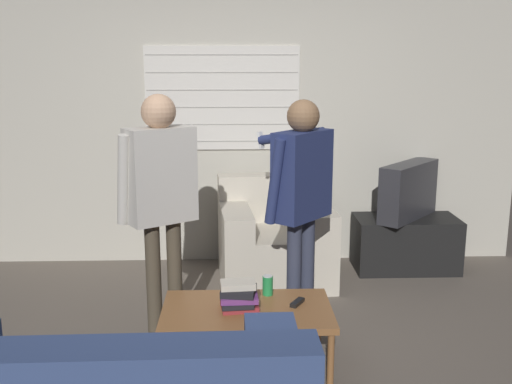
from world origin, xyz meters
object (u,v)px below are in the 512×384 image
object	(u,v)px
person_left_standing	(161,187)
book_stack	(239,296)
spare_remote	(298,302)
soda_can	(268,285)
person_right_standing	(301,186)
coffee_table	(247,314)
tv	(408,191)
armchair_beige	(274,240)

from	to	relation	value
person_left_standing	book_stack	size ratio (longest dim) A/B	7.00
spare_remote	soda_can	bearing A→B (deg)	168.62
person_left_standing	person_right_standing	xyz separation A→B (m)	(0.93, 0.14, -0.03)
person_left_standing	person_right_standing	bearing A→B (deg)	-24.34
spare_remote	person_left_standing	bearing A→B (deg)	-174.21
person_left_standing	coffee_table	bearing A→B (deg)	-72.84
person_right_standing	book_stack	bearing A→B (deg)	-173.78
spare_remote	book_stack	bearing A→B (deg)	-139.46
spare_remote	tv	bearing A→B (deg)	87.33
coffee_table	book_stack	world-z (taller)	book_stack
person_right_standing	person_left_standing	bearing A→B (deg)	139.90
soda_can	spare_remote	size ratio (longest dim) A/B	0.96
book_stack	spare_remote	size ratio (longest dim) A/B	1.79
armchair_beige	coffee_table	xyz separation A→B (m)	(-0.26, -1.54, 0.02)
tv	spare_remote	bearing A→B (deg)	7.53
person_left_standing	book_stack	world-z (taller)	person_left_standing
coffee_table	soda_can	world-z (taller)	soda_can
book_stack	armchair_beige	bearing A→B (deg)	78.59
coffee_table	person_left_standing	world-z (taller)	person_left_standing
book_stack	soda_can	bearing A→B (deg)	49.51
book_stack	soda_can	world-z (taller)	book_stack
tv	person_right_standing	distance (m)	1.60
tv	person_left_standing	bearing A→B (deg)	-15.74
person_left_standing	person_right_standing	size ratio (longest dim) A/B	1.03
spare_remote	coffee_table	bearing A→B (deg)	-139.66
armchair_beige	person_left_standing	xyz separation A→B (m)	(-0.81, -1.08, 0.71)
armchair_beige	coffee_table	distance (m)	1.57
armchair_beige	coffee_table	bearing A→B (deg)	75.23
coffee_table	spare_remote	xyz separation A→B (m)	(0.31, 0.05, 0.05)
soda_can	person_left_standing	bearing A→B (deg)	159.82
armchair_beige	book_stack	xyz separation A→B (m)	(-0.31, -1.55, 0.14)
soda_can	spare_remote	distance (m)	0.24
coffee_table	tv	distance (m)	2.30
armchair_beige	tv	bearing A→B (deg)	-175.47
spare_remote	armchair_beige	bearing A→B (deg)	123.10
person_right_standing	spare_remote	bearing A→B (deg)	-145.99
person_right_standing	soda_can	xyz separation A→B (m)	(-0.24, -0.39, -0.56)
person_right_standing	tv	bearing A→B (deg)	-2.03
coffee_table	person_right_standing	distance (m)	0.97
person_right_standing	armchair_beige	bearing A→B (deg)	48.18
person_right_standing	book_stack	world-z (taller)	person_right_standing
tv	spare_remote	xyz separation A→B (m)	(-1.15, -1.70, -0.31)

